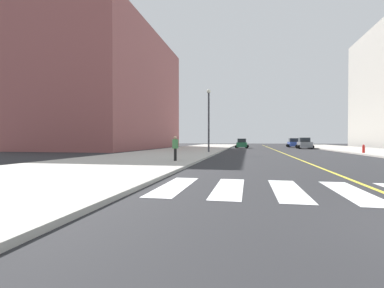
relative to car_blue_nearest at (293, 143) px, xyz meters
The scene contains 9 objects.
sidewalk_kerb_west 38.77m from the car_blue_nearest, 116.39° to the right, with size 10.00×120.00×0.15m, color #B2ADA3.
lane_divider_paint 15.58m from the car_blue_nearest, 108.86° to the right, with size 0.16×80.00×0.01m, color yellow.
low_rise_brick_west 36.31m from the car_blue_nearest, 157.75° to the right, with size 16.00×32.00×20.03m, color #914E4C.
car_blue_nearest is the anchor object (origin of this frame).
car_gray_second 9.11m from the car_blue_nearest, 87.38° to the right, with size 2.70×4.27×1.89m.
car_green_third 12.80m from the car_blue_nearest, 141.89° to the right, with size 2.49×3.93×1.74m.
pedestrian_walking_west 43.82m from the car_blue_nearest, 108.23° to the right, with size 0.41×0.41×1.65m.
fire_hydrant 27.09m from the car_blue_nearest, 83.48° to the right, with size 0.26×0.26×0.89m.
street_lamp 31.39m from the car_blue_nearest, 115.30° to the right, with size 0.44×0.44×7.09m.
Camera 1 is at (-3.89, -5.07, 1.56)m, focal length 26.36 mm.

